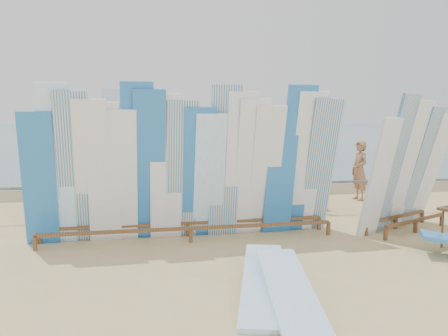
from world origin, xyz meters
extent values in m
plane|color=tan|center=(0.00, 0.00, 0.00)|extent=(160.00, 160.00, 0.00)
cube|color=slate|center=(0.00, 128.00, 0.00)|extent=(320.00, 240.00, 0.02)
cube|color=brown|center=(0.00, 7.20, 0.00)|extent=(40.00, 2.60, 0.01)
cube|color=#999EA3|center=(-12.00, 180.00, 4.02)|extent=(45.00, 8.00, 8.00)
cube|color=silver|center=(-12.00, 180.00, 11.02)|extent=(18.00, 6.00, 6.00)
cube|color=#736356|center=(0.00, 3.00, 0.80)|extent=(12.00, 0.06, 0.06)
cube|color=#736356|center=(-4.00, 3.00, 0.45)|extent=(0.08, 0.08, 0.90)
cube|color=#736356|center=(-2.00, 3.00, 0.45)|extent=(0.08, 0.08, 0.90)
cube|color=#736356|center=(0.00, 3.00, 0.45)|extent=(0.08, 0.08, 0.90)
cube|color=#736356|center=(2.00, 3.00, 0.45)|extent=(0.08, 0.08, 0.90)
cube|color=#736356|center=(4.00, 3.00, 0.45)|extent=(0.08, 0.08, 0.90)
cube|color=brown|center=(-1.53, 0.72, 0.27)|extent=(5.68, 0.37, 0.07)
cube|color=brown|center=(-1.55, 1.20, 0.27)|extent=(5.68, 0.37, 0.07)
cube|color=blue|center=(-4.31, 0.81, 1.26)|extent=(0.63, 0.67, 2.51)
cube|color=#97CEF3|center=(-4.00, 0.82, 1.51)|extent=(0.64, 0.76, 3.02)
cube|color=silver|center=(-3.68, 0.84, 1.44)|extent=(0.65, 0.87, 2.88)
cube|color=white|center=(-3.37, 0.86, 1.37)|extent=(0.65, 0.95, 2.74)
cube|color=white|center=(-3.15, 0.87, 1.34)|extent=(0.63, 0.66, 2.69)
cube|color=white|center=(-2.83, 0.89, 1.28)|extent=(0.64, 0.74, 2.56)
cube|color=blue|center=(-2.52, 0.90, 1.53)|extent=(0.64, 0.85, 3.06)
cube|color=blue|center=(-2.30, 0.92, 1.46)|extent=(0.65, 0.92, 2.92)
cube|color=white|center=(-1.98, 0.93, 1.43)|extent=(0.64, 0.70, 2.85)
cube|color=silver|center=(-1.67, 0.95, 1.36)|extent=(0.64, 0.75, 2.73)
cube|color=blue|center=(-1.36, 0.97, 1.30)|extent=(0.64, 0.77, 2.61)
cube|color=#97CEF3|center=(-1.14, 0.98, 1.24)|extent=(0.64, 0.78, 2.49)
cube|color=silver|center=(-0.82, 0.99, 1.52)|extent=(0.64, 0.67, 3.03)
cube|color=white|center=(-0.51, 1.01, 1.45)|extent=(0.64, 0.73, 2.91)
cube|color=white|center=(-0.29, 1.02, 1.38)|extent=(0.64, 0.83, 2.77)
cube|color=white|center=(0.03, 1.04, 1.32)|extent=(0.65, 0.86, 2.64)
cube|color=blue|center=(0.34, 1.06, 1.29)|extent=(0.63, 0.66, 2.57)
cube|color=blue|center=(0.65, 1.07, 1.52)|extent=(0.65, 0.90, 3.04)
cube|color=white|center=(0.88, 1.09, 1.46)|extent=(0.65, 0.92, 2.92)
cube|color=silver|center=(1.19, 1.10, 1.39)|extent=(0.65, 0.99, 2.78)
cube|color=brown|center=(3.19, 0.79, 0.26)|extent=(1.88, 1.05, 0.06)
cube|color=brown|center=(2.97, 1.20, 0.26)|extent=(1.88, 1.05, 0.06)
cube|color=white|center=(2.21, 0.53, 1.21)|extent=(0.80, 0.82, 2.41)
cube|color=silver|center=(2.65, 0.76, 1.44)|extent=(0.88, 0.96, 2.88)
cube|color=white|center=(3.09, 1.00, 1.38)|extent=(0.89, 0.98, 2.76)
cube|color=silver|center=(3.53, 1.24, 1.32)|extent=(0.90, 1.00, 2.65)
cube|color=white|center=(3.89, 1.43, 1.26)|extent=(0.91, 1.01, 2.53)
cube|color=#97CEF3|center=(-0.76, -2.06, 0.00)|extent=(1.18, 2.75, 0.30)
cube|color=#97CEF3|center=(-0.55, -2.75, 0.00)|extent=(0.82, 2.73, 0.41)
cube|color=#B61320|center=(-0.60, 3.52, 0.36)|extent=(0.82, 0.80, 0.06)
cube|color=#B61320|center=(-0.46, 3.75, 0.67)|extent=(0.62, 0.49, 0.61)
cube|color=#B61320|center=(1.92, 3.60, 0.34)|extent=(0.63, 0.58, 0.05)
cube|color=#B61320|center=(1.90, 3.85, 0.64)|extent=(0.60, 0.22, 0.59)
cube|color=#B61320|center=(0.96, 4.29, 0.50)|extent=(0.49, 0.73, 0.50)
cube|color=#B61320|center=(0.93, 4.56, 0.82)|extent=(0.43, 0.20, 0.32)
imported|color=beige|center=(4.34, 4.37, 0.90)|extent=(0.47, 0.90, 1.80)
imported|color=tan|center=(-4.27, 3.96, 0.89)|extent=(0.96, 0.70, 1.77)
imported|color=tan|center=(-2.41, 5.81, 0.81)|extent=(0.88, 1.12, 1.62)
imported|color=beige|center=(1.15, 6.52, 0.85)|extent=(1.60, 0.56, 1.71)
imported|color=#8C6042|center=(-3.89, 5.96, 0.88)|extent=(0.67, 0.73, 1.77)
imported|color=tan|center=(0.60, 5.18, 0.77)|extent=(0.49, 0.81, 1.54)
imported|color=#8C6042|center=(3.76, 4.81, 0.87)|extent=(0.42, 0.68, 1.75)
camera|label=1|loc=(-2.23, -8.24, 2.36)|focal=38.00mm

